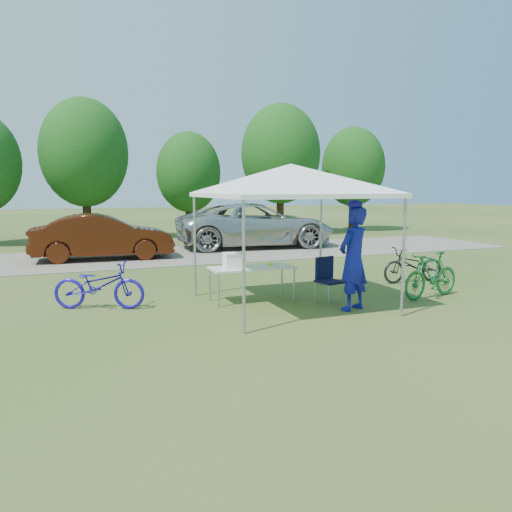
{
  "coord_description": "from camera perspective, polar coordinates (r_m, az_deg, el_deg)",
  "views": [
    {
      "loc": [
        -4.11,
        -8.65,
        2.28
      ],
      "look_at": [
        0.08,
        2.0,
        0.71
      ],
      "focal_mm": 35.0,
      "sensor_mm": 36.0,
      "label": 1
    }
  ],
  "objects": [
    {
      "name": "bike_dark",
      "position": [
        12.65,
        17.56,
        -0.96
      ],
      "size": [
        1.66,
        0.62,
        0.86
      ],
      "primitive_type": "imported",
      "rotation": [
        0.0,
        0.0,
        -1.6
      ],
      "color": "black",
      "rests_on": "ground"
    },
    {
      "name": "cyclist",
      "position": [
        9.44,
        11.05,
        -0.3
      ],
      "size": [
        0.84,
        0.72,
        1.95
      ],
      "primitive_type": "imported",
      "rotation": [
        0.0,
        0.0,
        3.56
      ],
      "color": "#121792",
      "rests_on": "ground"
    },
    {
      "name": "sedan",
      "position": [
        16.55,
        -17.12,
        2.11
      ],
      "size": [
        4.41,
        1.71,
        1.43
      ],
      "primitive_type": "imported",
      "rotation": [
        0.0,
        0.0,
        1.53
      ],
      "color": "#471A0B",
      "rests_on": "gravel_strip"
    },
    {
      "name": "ice_cream_cup",
      "position": [
        10.15,
        1.65,
        -0.97
      ],
      "size": [
        0.09,
        0.09,
        0.06
      ],
      "primitive_type": "cylinder",
      "color": "#CEE536",
      "rests_on": "folding_table"
    },
    {
      "name": "ground",
      "position": [
        9.84,
        3.85,
        -5.6
      ],
      "size": [
        100.0,
        100.0,
        0.0
      ],
      "primitive_type": "plane",
      "color": "#2D5119",
      "rests_on": "ground"
    },
    {
      "name": "treeline",
      "position": [
        23.05,
        -12.13,
        10.76
      ],
      "size": [
        24.89,
        4.28,
        6.3
      ],
      "color": "#382314",
      "rests_on": "ground"
    },
    {
      "name": "bike_green",
      "position": [
        10.98,
        19.4,
        -2.08
      ],
      "size": [
        1.65,
        0.75,
        0.96
      ],
      "primitive_type": "imported",
      "rotation": [
        0.0,
        0.0,
        -1.38
      ],
      "color": "#166327",
      "rests_on": "ground"
    },
    {
      "name": "folding_chair",
      "position": [
        10.1,
        8.14,
        -2.23
      ],
      "size": [
        0.55,
        0.57,
        0.9
      ],
      "rotation": [
        0.0,
        0.0,
        0.22
      ],
      "color": "black",
      "rests_on": "ground"
    },
    {
      "name": "minivan",
      "position": [
        19.15,
        -0.06,
        3.55
      ],
      "size": [
        6.25,
        3.3,
        1.67
      ],
      "primitive_type": "imported",
      "rotation": [
        0.0,
        0.0,
        1.48
      ],
      "color": "#BBBAB6",
      "rests_on": "gravel_strip"
    },
    {
      "name": "folding_table",
      "position": [
        10.07,
        -0.47,
        -1.48
      ],
      "size": [
        1.7,
        0.71,
        0.7
      ],
      "color": "white",
      "rests_on": "ground"
    },
    {
      "name": "bike_blue",
      "position": [
        9.89,
        -17.49,
        -3.22
      ],
      "size": [
        1.82,
        1.21,
        0.9
      ],
      "primitive_type": "imported",
      "rotation": [
        0.0,
        0.0,
        1.18
      ],
      "color": "#1F14B2",
      "rests_on": "ground"
    },
    {
      "name": "cooler",
      "position": [
        9.91,
        -2.5,
        -0.48
      ],
      "size": [
        0.42,
        0.29,
        0.31
      ],
      "color": "white",
      "rests_on": "folding_table"
    },
    {
      "name": "gravel_strip",
      "position": [
        17.3,
        -7.54,
        0.21
      ],
      "size": [
        24.0,
        5.0,
        0.02
      ],
      "primitive_type": "cube",
      "color": "gray",
      "rests_on": "ground"
    },
    {
      "name": "canopy",
      "position": [
        9.58,
        3.99,
        10.01
      ],
      "size": [
        4.53,
        4.53,
        3.0
      ],
      "color": "#A5A5AA",
      "rests_on": "ground"
    }
  ]
}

